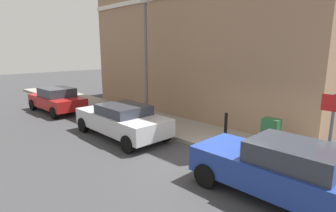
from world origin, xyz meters
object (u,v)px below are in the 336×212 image
(car_blue, at_px, (285,171))
(utility_cabinet, at_px, (270,137))
(lamppost, at_px, (146,55))
(street_sign, at_px, (332,123))
(bollard_near_cabinet, at_px, (226,125))
(car_silver, at_px, (122,120))
(car_red, at_px, (57,99))

(car_blue, xyz_separation_m, utility_cabinet, (2.46, 1.48, -0.08))
(lamppost, bearing_deg, street_sign, -94.79)
(utility_cabinet, distance_m, bollard_near_cabinet, 1.83)
(car_blue, relative_size, street_sign, 1.92)
(bollard_near_cabinet, height_order, lamppost, lamppost)
(street_sign, height_order, lamppost, lamppost)
(lamppost, bearing_deg, bollard_near_cabinet, -88.33)
(car_silver, height_order, utility_cabinet, car_silver)
(car_blue, xyz_separation_m, bollard_near_cabinet, (2.56, 3.30, -0.05))
(bollard_near_cabinet, bearing_deg, utility_cabinet, -93.14)
(lamppost, bearing_deg, car_red, 114.23)
(car_blue, relative_size, lamppost, 0.77)
(car_silver, bearing_deg, lamppost, -62.43)
(bollard_near_cabinet, xyz_separation_m, lamppost, (-0.13, 4.56, 2.60))
(car_silver, bearing_deg, street_sign, -165.98)
(street_sign, bearing_deg, car_red, 97.03)
(car_red, distance_m, lamppost, 6.31)
(car_blue, distance_m, bollard_near_cabinet, 4.18)
(street_sign, xyz_separation_m, lamppost, (0.70, 8.29, 1.64))
(bollard_near_cabinet, distance_m, street_sign, 3.94)
(car_red, xyz_separation_m, lamppost, (2.36, -5.25, 2.57))
(car_silver, relative_size, street_sign, 1.96)
(street_sign, distance_m, lamppost, 8.48)
(street_sign, bearing_deg, bollard_near_cabinet, 77.48)
(car_red, bearing_deg, car_blue, 178.63)
(car_silver, bearing_deg, car_blue, -179.70)
(utility_cabinet, bearing_deg, street_sign, -110.91)
(utility_cabinet, height_order, bollard_near_cabinet, utility_cabinet)
(car_silver, xyz_separation_m, bollard_near_cabinet, (2.46, -3.40, -0.03))
(bollard_near_cabinet, xyz_separation_m, street_sign, (-0.83, -3.73, 0.96))
(bollard_near_cabinet, height_order, street_sign, street_sign)
(car_blue, height_order, car_silver, car_blue)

